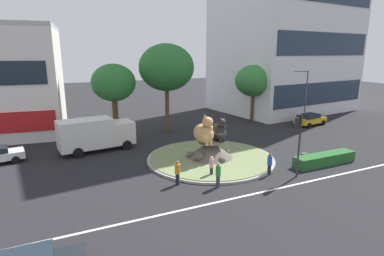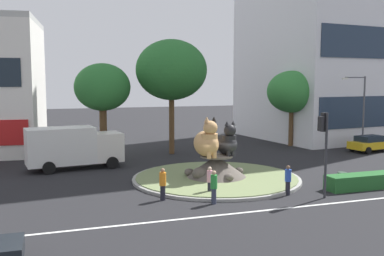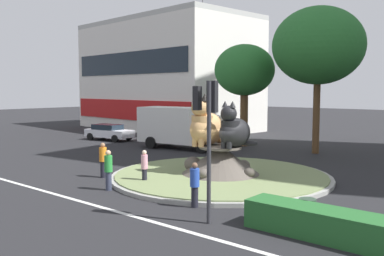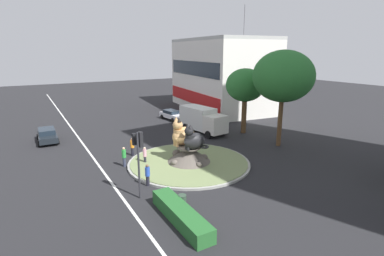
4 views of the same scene
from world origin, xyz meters
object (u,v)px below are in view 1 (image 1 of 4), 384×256
at_px(pedestrian_pink_shirt, 212,166).
at_px(streetlight_arm, 304,94).
at_px(pedestrian_blue_shirt, 270,163).
at_px(pedestrian_orange_shirt, 178,172).
at_px(third_tree_left, 114,83).
at_px(sedan_on_far_lane, 310,119).
at_px(traffic_light_mast, 298,132).
at_px(pedestrian_green_shirt, 218,174).
at_px(litter_bin, 304,158).
at_px(delivery_box_truck, 95,134).
at_px(cat_statue_calico, 204,132).
at_px(broadleaf_tree_behind_island, 253,81).
at_px(cat_statue_black, 219,131).
at_px(second_tree_near_tower, 166,68).

bearing_deg(pedestrian_pink_shirt, streetlight_arm, -68.31).
bearing_deg(pedestrian_blue_shirt, pedestrian_orange_shirt, -176.08).
distance_m(third_tree_left, sedan_on_far_lane, 24.76).
distance_m(traffic_light_mast, pedestrian_orange_shirt, 9.27).
height_order(pedestrian_green_shirt, litter_bin, pedestrian_green_shirt).
relative_size(pedestrian_green_shirt, pedestrian_orange_shirt, 1.01).
bearing_deg(streetlight_arm, delivery_box_truck, 12.26).
bearing_deg(delivery_box_truck, cat_statue_calico, -48.75).
bearing_deg(cat_statue_calico, traffic_light_mast, 33.63).
xyz_separation_m(pedestrian_blue_shirt, sedan_on_far_lane, (15.43, 11.25, -0.13)).
relative_size(traffic_light_mast, pedestrian_pink_shirt, 2.90).
relative_size(traffic_light_mast, third_tree_left, 0.60).
bearing_deg(pedestrian_green_shirt, broadleaf_tree_behind_island, -153.88).
height_order(pedestrian_green_shirt, sedan_on_far_lane, pedestrian_green_shirt).
xyz_separation_m(cat_statue_calico, pedestrian_orange_shirt, (-3.89, -3.49, -1.66)).
height_order(cat_statue_calico, broadleaf_tree_behind_island, broadleaf_tree_behind_island).
bearing_deg(streetlight_arm, cat_statue_calico, 33.82).
bearing_deg(litter_bin, broadleaf_tree_behind_island, 69.25).
bearing_deg(cat_statue_black, delivery_box_truck, -125.51).
xyz_separation_m(pedestrian_blue_shirt, pedestrian_orange_shirt, (-7.07, 1.22, 0.03)).
height_order(broadleaf_tree_behind_island, second_tree_near_tower, second_tree_near_tower).
distance_m(cat_statue_calico, pedestrian_green_shirt, 5.54).
height_order(cat_statue_black, sedan_on_far_lane, cat_statue_black).
bearing_deg(pedestrian_green_shirt, pedestrian_blue_shirt, 161.60).
xyz_separation_m(cat_statue_calico, streetlight_arm, (17.83, 7.12, 1.44)).
xyz_separation_m(streetlight_arm, pedestrian_orange_shirt, (-21.72, -10.61, -3.10)).
distance_m(pedestrian_orange_shirt, litter_bin, 11.33).
xyz_separation_m(cat_statue_calico, third_tree_left, (-5.13, 11.38, 3.31)).
distance_m(broadleaf_tree_behind_island, pedestrian_pink_shirt, 21.68).
height_order(pedestrian_blue_shirt, pedestrian_orange_shirt, pedestrian_orange_shirt).
bearing_deg(sedan_on_far_lane, litter_bin, -145.15).
bearing_deg(third_tree_left, traffic_light_mast, -60.33).
height_order(traffic_light_mast, delivery_box_truck, traffic_light_mast).
distance_m(second_tree_near_tower, pedestrian_blue_shirt, 17.44).
height_order(second_tree_near_tower, delivery_box_truck, second_tree_near_tower).
height_order(cat_statue_calico, pedestrian_pink_shirt, cat_statue_calico).
xyz_separation_m(pedestrian_pink_shirt, pedestrian_blue_shirt, (4.24, -1.42, 0.03)).
bearing_deg(delivery_box_truck, streetlight_arm, -7.04).
height_order(broadleaf_tree_behind_island, delivery_box_truck, broadleaf_tree_behind_island).
xyz_separation_m(broadleaf_tree_behind_island, pedestrian_blue_shirt, (-10.34, -16.81, -4.49)).
bearing_deg(broadleaf_tree_behind_island, pedestrian_green_shirt, -131.20).
xyz_separation_m(traffic_light_mast, litter_bin, (2.72, 1.85, -3.05)).
distance_m(cat_statue_black, sedan_on_far_lane, 18.27).
bearing_deg(third_tree_left, pedestrian_blue_shirt, -62.73).
distance_m(cat_statue_black, third_tree_left, 13.41).
relative_size(third_tree_left, pedestrian_orange_shirt, 4.47).
bearing_deg(delivery_box_truck, third_tree_left, 49.91).
relative_size(cat_statue_calico, sedan_on_far_lane, 0.58).
bearing_deg(pedestrian_blue_shirt, third_tree_left, 131.00).
distance_m(pedestrian_blue_shirt, pedestrian_orange_shirt, 7.17).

